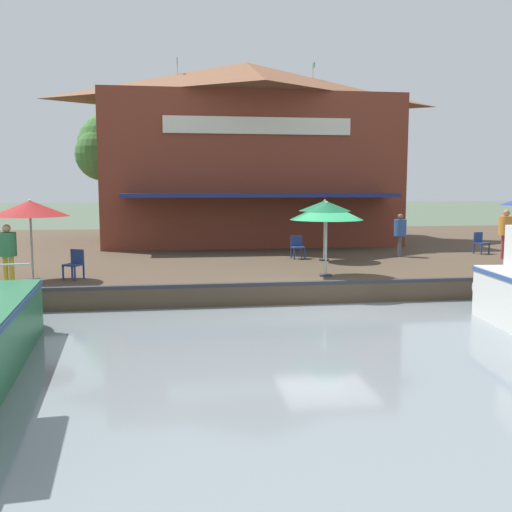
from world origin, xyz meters
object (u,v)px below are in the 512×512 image
(patio_umbrella_near_quay_edge, at_px, (327,211))
(cafe_chair_beside_entrance, at_px, (75,263))
(person_mid_patio, at_px, (506,228))
(waterfront_restaurant, at_px, (246,151))
(patio_umbrella_mid_patio_left, at_px, (30,208))
(cafe_chair_back_row_seat, at_px, (297,246))
(patio_umbrella_by_entrance, at_px, (325,206))
(person_near_entrance, at_px, (7,247))
(person_at_quay_edge, at_px, (400,230))
(cafe_chair_facing_river, at_px, (480,242))
(tree_upstream_bank, at_px, (111,150))

(patio_umbrella_near_quay_edge, bearing_deg, cafe_chair_beside_entrance, -94.11)
(patio_umbrella_near_quay_edge, bearing_deg, person_mid_patio, 112.67)
(person_mid_patio, bearing_deg, waterfront_restaurant, -135.49)
(patio_umbrella_mid_patio_left, xyz_separation_m, cafe_chair_back_row_seat, (-3.92, 8.45, -1.56))
(patio_umbrella_by_entrance, bearing_deg, person_mid_patio, 86.81)
(waterfront_restaurant, height_order, person_near_entrance, waterfront_restaurant)
(cafe_chair_beside_entrance, distance_m, person_at_quay_edge, 11.94)
(cafe_chair_facing_river, relative_size, tree_upstream_bank, 0.13)
(person_at_quay_edge, bearing_deg, waterfront_restaurant, -146.78)
(patio_umbrella_by_entrance, relative_size, cafe_chair_facing_river, 2.58)
(patio_umbrella_near_quay_edge, height_order, person_at_quay_edge, patio_umbrella_near_quay_edge)
(patio_umbrella_mid_patio_left, xyz_separation_m, cafe_chair_beside_entrance, (-0.13, 1.12, -1.56))
(cafe_chair_back_row_seat, bearing_deg, patio_umbrella_near_quay_edge, -1.08)
(tree_upstream_bank, bearing_deg, waterfront_restaurant, 69.60)
(cafe_chair_beside_entrance, xyz_separation_m, person_near_entrance, (0.86, -1.57, 0.55))
(patio_umbrella_mid_patio_left, distance_m, person_near_entrance, 1.32)
(patio_umbrella_by_entrance, xyz_separation_m, person_at_quay_edge, (-0.77, 3.16, -0.94))
(cafe_chair_facing_river, distance_m, tree_upstream_bank, 18.38)
(patio_umbrella_mid_patio_left, xyz_separation_m, tree_upstream_bank, (-13.97, 0.80, 2.51))
(person_mid_patio, bearing_deg, patio_umbrella_by_entrance, -93.19)
(patio_umbrella_near_quay_edge, relative_size, tree_upstream_bank, 0.34)
(cafe_chair_facing_river, relative_size, person_near_entrance, 0.52)
(patio_umbrella_mid_patio_left, height_order, person_at_quay_edge, patio_umbrella_mid_patio_left)
(person_near_entrance, bearing_deg, cafe_chair_back_row_seat, 117.61)
(patio_umbrella_near_quay_edge, distance_m, person_mid_patio, 8.33)
(waterfront_restaurant, distance_m, cafe_chair_back_row_seat, 8.55)
(tree_upstream_bank, bearing_deg, patio_umbrella_near_quay_edge, 27.81)
(patio_umbrella_near_quay_edge, relative_size, person_mid_patio, 1.23)
(patio_umbrella_by_entrance, height_order, person_mid_patio, patio_umbrella_by_entrance)
(cafe_chair_facing_river, bearing_deg, patio_umbrella_by_entrance, -79.72)
(person_mid_patio, bearing_deg, person_near_entrance, -77.87)
(cafe_chair_beside_entrance, distance_m, tree_upstream_bank, 14.42)
(patio_umbrella_mid_patio_left, height_order, cafe_chair_facing_river, patio_umbrella_mid_patio_left)
(tree_upstream_bank, bearing_deg, patio_umbrella_mid_patio_left, -3.27)
(cafe_chair_back_row_seat, height_order, person_near_entrance, person_near_entrance)
(cafe_chair_facing_river, height_order, person_near_entrance, person_near_entrance)
(cafe_chair_beside_entrance, height_order, tree_upstream_bank, tree_upstream_bank)
(person_at_quay_edge, bearing_deg, tree_upstream_bank, -130.73)
(patio_umbrella_by_entrance, height_order, tree_upstream_bank, tree_upstream_bank)
(cafe_chair_back_row_seat, xyz_separation_m, tree_upstream_bank, (-10.05, -7.65, 4.06))
(tree_upstream_bank, bearing_deg, person_near_entrance, -4.83)
(patio_umbrella_near_quay_edge, xyz_separation_m, person_mid_patio, (-3.20, 7.65, -0.78))
(cafe_chair_facing_river, bearing_deg, person_at_quay_edge, -82.89)
(waterfront_restaurant, bearing_deg, person_mid_patio, 44.51)
(waterfront_restaurant, relative_size, person_near_entrance, 8.40)
(patio_umbrella_near_quay_edge, relative_size, cafe_chair_facing_river, 2.62)
(cafe_chair_facing_river, bearing_deg, waterfront_restaurant, -129.95)
(person_at_quay_edge, xyz_separation_m, tree_upstream_bank, (-10.01, -11.63, 3.53))
(patio_umbrella_by_entrance, bearing_deg, tree_upstream_bank, -141.85)
(person_at_quay_edge, distance_m, person_near_entrance, 13.70)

